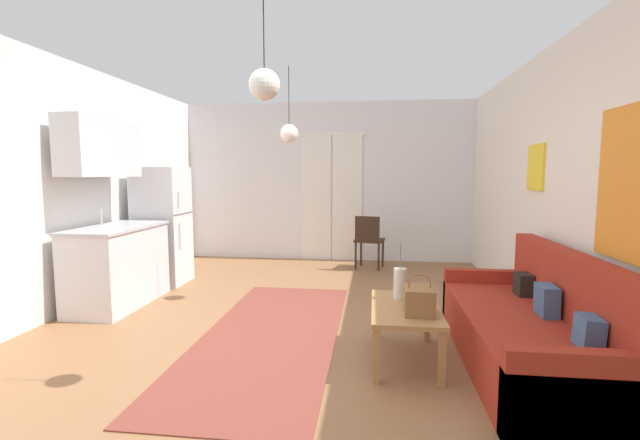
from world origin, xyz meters
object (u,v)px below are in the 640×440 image
at_px(pendant_lamp_far, 289,133).
at_px(bamboo_vase, 400,283).
at_px(coffee_table, 405,313).
at_px(pendant_lamp_near, 264,84).
at_px(couch, 532,332).
at_px(accent_chair, 369,238).
at_px(refrigerator, 162,226).
at_px(handbag, 419,300).

bearing_deg(pendant_lamp_far, bamboo_vase, -47.66).
xyz_separation_m(coffee_table, bamboo_vase, (-0.03, 0.21, 0.19)).
height_order(bamboo_vase, pendant_lamp_near, pendant_lamp_near).
height_order(coffee_table, bamboo_vase, bamboo_vase).
relative_size(couch, pendant_lamp_far, 2.46).
bearing_deg(accent_chair, bamboo_vase, 107.51).
relative_size(refrigerator, pendant_lamp_far, 1.85).
bearing_deg(couch, refrigerator, 152.57).
bearing_deg(coffee_table, pendant_lamp_near, -150.48).
relative_size(coffee_table, handbag, 3.03).
relative_size(accent_chair, pendant_lamp_near, 1.15).
height_order(handbag, pendant_lamp_far, pendant_lamp_far).
bearing_deg(pendant_lamp_far, coffee_table, -51.15).
height_order(bamboo_vase, pendant_lamp_far, pendant_lamp_far).
bearing_deg(couch, accent_chair, 111.28).
bearing_deg(bamboo_vase, pendant_lamp_far, 132.34).
relative_size(bamboo_vase, accent_chair, 0.57).
bearing_deg(handbag, accent_chair, 96.75).
height_order(handbag, refrigerator, refrigerator).
xyz_separation_m(handbag, pendant_lamp_near, (-1.07, -0.38, 1.52)).
xyz_separation_m(bamboo_vase, accent_chair, (-0.29, 3.09, -0.08)).
height_order(couch, pendant_lamp_near, pendant_lamp_near).
xyz_separation_m(handbag, refrigerator, (-3.17, 2.27, 0.24)).
bearing_deg(couch, coffee_table, 179.55).
xyz_separation_m(coffee_table, accent_chair, (-0.32, 3.30, 0.10)).
relative_size(coffee_table, accent_chair, 1.10).
bearing_deg(coffee_table, bamboo_vase, 98.56).
bearing_deg(pendant_lamp_near, refrigerator, 128.48).
bearing_deg(accent_chair, pendant_lamp_near, 92.44).
xyz_separation_m(couch, pendant_lamp_near, (-1.94, -0.55, 1.79)).
bearing_deg(couch, pendant_lamp_near, -164.27).
bearing_deg(couch, bamboo_vase, 167.60).
distance_m(bamboo_vase, pendant_lamp_far, 2.24).
relative_size(couch, pendant_lamp_near, 2.88).
height_order(accent_chair, pendant_lamp_near, pendant_lamp_near).
bearing_deg(accent_chair, refrigerator, 35.66).
bearing_deg(refrigerator, accent_chair, 23.57).
bearing_deg(handbag, pendant_lamp_far, 127.75).
relative_size(pendant_lamp_near, pendant_lamp_far, 0.85).
bearing_deg(handbag, bamboo_vase, 107.13).
bearing_deg(pendant_lamp_near, coffee_table, 29.52).
relative_size(accent_chair, pendant_lamp_far, 0.99).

